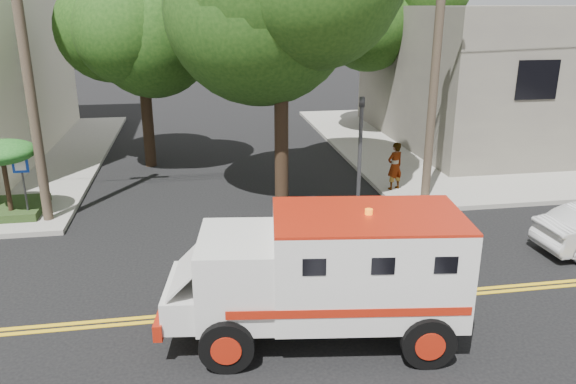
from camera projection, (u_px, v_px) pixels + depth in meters
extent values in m
plane|color=black|center=(259.00, 310.00, 12.00)|extent=(100.00, 100.00, 0.00)
cube|color=gray|center=(508.00, 140.00, 26.71)|extent=(17.00, 17.00, 0.15)
cube|color=#615B53|center=(539.00, 73.00, 26.43)|extent=(14.00, 12.00, 6.00)
cylinder|color=#382D23|center=(27.00, 70.00, 15.30)|extent=(0.28, 0.28, 9.00)
cylinder|color=#382D23|center=(436.00, 63.00, 17.35)|extent=(0.28, 0.28, 9.00)
cylinder|color=black|center=(281.00, 97.00, 17.19)|extent=(0.44, 0.44, 7.00)
cylinder|color=black|center=(146.00, 96.00, 21.85)|extent=(0.44, 0.44, 5.60)
sphere|color=#15350E|center=(140.00, 21.00, 20.96)|extent=(3.92, 3.92, 3.92)
sphere|color=#15350E|center=(161.00, 10.00, 20.44)|extent=(3.36, 3.36, 3.36)
cylinder|color=black|center=(393.00, 74.00, 27.34)|extent=(0.44, 0.44, 5.95)
sphere|color=#15350E|center=(397.00, 10.00, 26.39)|extent=(4.20, 4.20, 4.20)
sphere|color=#15350E|center=(421.00, 0.00, 25.83)|extent=(3.60, 3.60, 3.60)
cylinder|color=#3F3F42|center=(360.00, 155.00, 17.25)|extent=(0.12, 0.12, 3.60)
imported|color=#3F3F42|center=(362.00, 112.00, 16.82)|extent=(0.15, 0.18, 0.90)
cylinder|color=#3F3F42|center=(25.00, 191.00, 16.50)|extent=(0.06, 0.06, 2.00)
cube|color=#0C33A5|center=(20.00, 165.00, 16.19)|extent=(0.45, 0.03, 0.45)
cylinder|color=black|center=(7.00, 183.00, 16.44)|extent=(0.14, 0.14, 1.68)
ellipsoid|color=#154916|center=(1.00, 152.00, 16.14)|extent=(1.91, 1.91, 0.66)
cube|color=silver|center=(366.00, 263.00, 10.59)|extent=(3.74, 2.50, 1.88)
cube|color=silver|center=(238.00, 274.00, 10.56)|extent=(1.68, 2.14, 1.52)
cube|color=black|center=(200.00, 255.00, 10.41)|extent=(0.25, 1.52, 0.63)
cube|color=silver|center=(189.00, 296.00, 10.67)|extent=(1.03, 1.88, 0.63)
cube|color=#A11C0C|center=(166.00, 307.00, 10.73)|extent=(0.41, 1.93, 0.31)
cube|color=#A11C0C|center=(369.00, 216.00, 10.28)|extent=(3.74, 2.50, 0.05)
cylinder|color=black|center=(227.00, 346.00, 9.89)|extent=(1.02, 0.41, 0.99)
cylinder|color=black|center=(233.00, 291.00, 11.79)|extent=(1.02, 0.41, 0.99)
cylinder|color=black|center=(428.00, 342.00, 10.01)|extent=(1.02, 0.41, 0.99)
cylinder|color=black|center=(402.00, 288.00, 11.91)|extent=(1.02, 0.41, 0.99)
imported|color=gray|center=(395.00, 166.00, 19.13)|extent=(0.70, 0.58, 1.65)
imported|color=gray|center=(501.00, 145.00, 21.37)|extent=(1.18, 1.18, 1.93)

